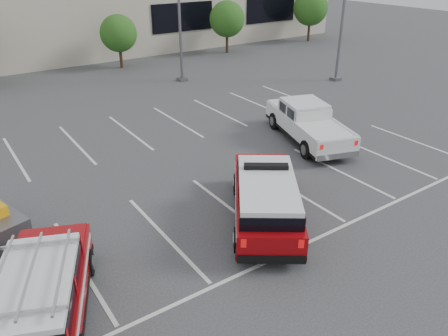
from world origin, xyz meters
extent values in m
plane|color=#343437|center=(0.00, 0.00, 0.00)|extent=(120.00, 120.00, 0.00)
cube|color=silver|center=(0.00, 4.50, 0.01)|extent=(23.00, 15.00, 0.01)
cube|color=#B4AC98|center=(0.00, 32.00, 4.00)|extent=(60.00, 15.00, 8.00)
cylinder|color=#3F2B19|center=(5.00, 22.00, 0.76)|extent=(0.24, 0.24, 1.51)
sphere|color=#1D4612|center=(5.00, 22.00, 2.60)|extent=(2.77, 2.77, 2.77)
sphere|color=#1D4612|center=(5.40, 22.20, 2.18)|extent=(1.85, 1.85, 1.85)
cylinder|color=#3F2B19|center=(15.00, 22.00, 0.84)|extent=(0.24, 0.24, 1.67)
sphere|color=#1D4612|center=(15.00, 22.00, 2.88)|extent=(3.07, 3.07, 3.07)
sphere|color=#1D4612|center=(15.40, 22.20, 2.42)|extent=(2.05, 2.05, 2.05)
cylinder|color=#3F2B19|center=(25.00, 22.00, 0.92)|extent=(0.24, 0.24, 1.84)
sphere|color=#1D4612|center=(25.00, 22.00, 3.16)|extent=(3.37, 3.37, 3.37)
sphere|color=#1D4612|center=(25.40, 22.20, 2.65)|extent=(2.24, 2.24, 2.24)
cube|color=#59595E|center=(7.00, 16.00, 0.10)|extent=(0.60, 0.60, 0.20)
cylinder|color=#59595E|center=(7.00, 16.00, 5.00)|extent=(0.18, 0.18, 10.00)
cube|color=#59595E|center=(16.00, 10.00, 0.10)|extent=(0.60, 0.60, 0.20)
cylinder|color=#59595E|center=(16.00, 10.00, 5.00)|extent=(0.18, 0.18, 10.00)
cube|color=maroon|center=(0.56, -1.05, 0.75)|extent=(4.77, 5.58, 0.83)
cube|color=black|center=(0.27, -1.45, 1.38)|extent=(3.72, 4.20, 0.44)
cube|color=silver|center=(0.27, -1.45, 1.68)|extent=(3.64, 4.11, 0.16)
cube|color=black|center=(0.76, -0.76, 1.84)|extent=(1.35, 1.07, 0.15)
cube|color=silver|center=(6.62, 3.19, 0.76)|extent=(3.74, 6.15, 0.84)
cube|color=black|center=(6.78, 3.69, 1.40)|extent=(2.40, 2.53, 0.44)
cube|color=silver|center=(6.78, 3.69, 1.70)|extent=(2.35, 2.48, 0.16)
cube|color=maroon|center=(-6.70, -1.51, 0.72)|extent=(3.63, 5.20, 0.80)
cube|color=black|center=(-6.89, -1.95, 1.33)|extent=(2.90, 3.74, 0.42)
cube|color=silver|center=(-6.89, -1.95, 1.61)|extent=(2.84, 3.66, 0.15)
cube|color=#A5A5A8|center=(-6.89, -1.95, 1.88)|extent=(2.83, 3.46, 0.06)
camera|label=1|loc=(-7.65, -10.58, 8.19)|focal=35.00mm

